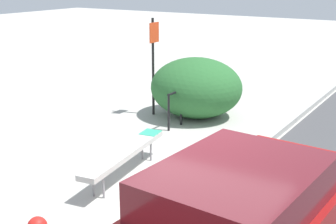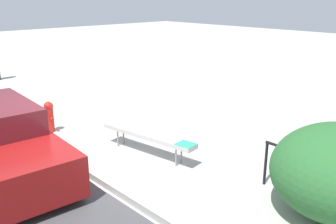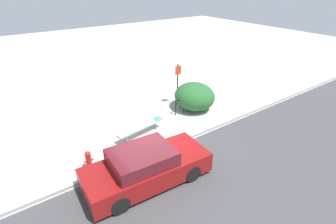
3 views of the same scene
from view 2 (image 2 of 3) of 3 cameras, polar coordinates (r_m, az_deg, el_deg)
The scene contains 5 objects.
ground_plane at distance 7.55m, azimuth -13.27°, elevation -8.35°, with size 60.00×60.00×0.00m, color #ADAAA3.
curb at distance 7.52m, azimuth -13.30°, elevation -7.90°, with size 60.00×0.20×0.13m.
bench at distance 7.82m, azimuth -3.04°, elevation -3.60°, with size 2.35×0.65×0.48m.
bike_rack at distance 6.67m, azimuth 16.49°, elevation -7.43°, with size 0.55×0.07×0.83m.
fire_hydrant at distance 9.55m, azimuth -17.63°, elevation -0.57°, with size 0.36×0.22×0.77m.
Camera 2 is at (6.00, -3.26, 3.23)m, focal length 40.00 mm.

